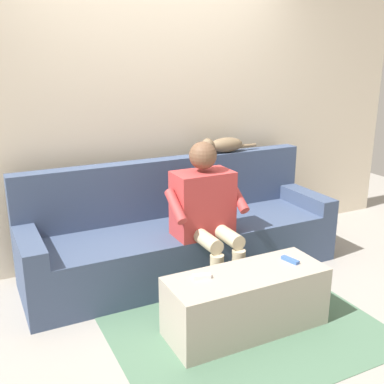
{
  "coord_description": "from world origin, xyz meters",
  "views": [
    {
      "loc": [
        1.54,
        3.17,
        1.79
      ],
      "look_at": [
        0.0,
        0.07,
        0.74
      ],
      "focal_mm": 43.65,
      "sensor_mm": 36.0,
      "label": 1
    }
  ],
  "objects": [
    {
      "name": "remote_blue",
      "position": [
        -0.36,
        0.86,
        0.42
      ],
      "size": [
        0.07,
        0.14,
        0.02
      ],
      "primitive_type": "cube",
      "rotation": [
        0.0,
        0.0,
        1.79
      ],
      "color": "#3860B7",
      "rests_on": "coffee_table"
    },
    {
      "name": "person_solo_seated",
      "position": [
        -0.04,
        0.23,
        0.65
      ],
      "size": [
        0.6,
        0.58,
        1.15
      ],
      "color": "#B23838",
      "rests_on": "ground"
    },
    {
      "name": "couch",
      "position": [
        0.0,
        -0.13,
        0.3
      ],
      "size": [
        2.61,
        0.76,
        0.92
      ],
      "color": "#3D4C6B",
      "rests_on": "ground"
    },
    {
      "name": "coffee_table",
      "position": [
        0.0,
        0.88,
        0.21
      ],
      "size": [
        1.08,
        0.41,
        0.41
      ],
      "color": "#A89E8E",
      "rests_on": "ground"
    },
    {
      "name": "ground_plane",
      "position": [
        0.0,
        0.6,
        0.0
      ],
      "size": [
        8.0,
        8.0,
        0.0
      ],
      "primitive_type": "plane",
      "color": "gray"
    },
    {
      "name": "remote_white",
      "position": [
        0.3,
        0.8,
        0.43
      ],
      "size": [
        0.12,
        0.07,
        0.02
      ],
      "primitive_type": "cube",
      "rotation": [
        0.0,
        0.0,
        5.98
      ],
      "color": "white",
      "rests_on": "coffee_table"
    },
    {
      "name": "floor_rug",
      "position": [
        0.0,
        0.77,
        0.0
      ],
      "size": [
        1.75,
        1.59,
        0.01
      ],
      "primitive_type": "cube",
      "color": "#4C7056",
      "rests_on": "ground"
    },
    {
      "name": "back_wall",
      "position": [
        0.0,
        -0.64,
        1.27
      ],
      "size": [
        5.31,
        0.06,
        2.55
      ],
      "primitive_type": "cube",
      "color": "beige",
      "rests_on": "ground"
    },
    {
      "name": "cat_on_backrest",
      "position": [
        -0.53,
        -0.38,
        0.99
      ],
      "size": [
        0.56,
        0.14,
        0.15
      ],
      "color": "#756047",
      "rests_on": "couch"
    }
  ]
}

